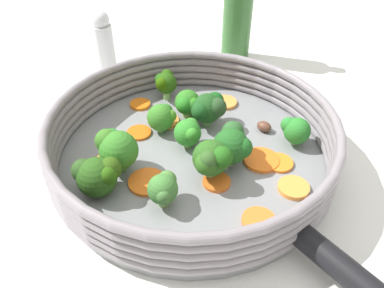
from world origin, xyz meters
name	(u,v)px	position (x,y,z in m)	size (l,w,h in m)	color
ground_plane	(192,161)	(0.00, 0.00, 0.00)	(4.00, 4.00, 0.00)	silver
skillet	(192,157)	(0.00, 0.00, 0.01)	(0.35, 0.35, 0.01)	gray
skillet_rim_wall	(192,135)	(0.00, 0.00, 0.04)	(0.36, 0.36, 0.06)	gray
skillet_rivet_left	(262,252)	(-0.13, 0.11, 0.02)	(0.01, 0.01, 0.01)	gray
skillet_rivet_right	(314,212)	(-0.16, 0.04, 0.02)	(0.01, 0.01, 0.01)	gray
carrot_slice_0	(222,102)	(0.00, -0.13, 0.02)	(0.04, 0.04, 0.00)	#F9923E
carrot_slice_1	(147,182)	(0.03, 0.07, 0.02)	(0.05, 0.05, 0.00)	orange
carrot_slice_2	(165,121)	(0.06, -0.05, 0.02)	(0.04, 0.04, 0.00)	orange
carrot_slice_3	(293,188)	(-0.14, 0.01, 0.02)	(0.04, 0.04, 0.01)	#F9913A
carrot_slice_4	(140,104)	(0.12, -0.07, 0.02)	(0.03, 0.03, 0.00)	orange
carrot_slice_5	(139,133)	(0.08, -0.01, 0.02)	(0.03, 0.03, 0.00)	#DE5E12
carrot_slice_6	(207,112)	(0.02, -0.09, 0.02)	(0.04, 0.04, 0.00)	orange
carrot_slice_7	(110,160)	(0.09, 0.06, 0.02)	(0.03, 0.03, 0.00)	orange
carrot_slice_8	(261,160)	(-0.09, -0.02, 0.02)	(0.05, 0.05, 0.00)	orange
carrot_slice_9	(259,221)	(-0.11, 0.08, 0.02)	(0.04, 0.04, 0.00)	orange
carrot_slice_10	(217,182)	(-0.05, 0.04, 0.02)	(0.03, 0.03, 0.00)	orange
carrot_slice_11	(279,163)	(-0.11, -0.02, 0.02)	(0.04, 0.04, 0.00)	orange
broccoli_floret_0	(188,132)	(0.01, -0.01, 0.04)	(0.04, 0.04, 0.04)	#6D8B50
broccoli_floret_1	(233,143)	(-0.05, -0.01, 0.04)	(0.05, 0.05, 0.05)	#70945E
broccoli_floret_2	(165,82)	(0.09, -0.10, 0.04)	(0.04, 0.04, 0.04)	#80B15E
broccoli_floret_3	(188,104)	(0.04, -0.07, 0.04)	(0.04, 0.04, 0.04)	#8BAC5C
broccoli_floret_4	(116,148)	(0.07, 0.06, 0.05)	(0.05, 0.05, 0.06)	#629851
broccoli_floret_5	(162,117)	(0.06, -0.03, 0.04)	(0.04, 0.04, 0.04)	#74A153
broccoli_floret_6	(97,175)	(0.07, 0.11, 0.04)	(0.06, 0.05, 0.05)	#5E9554
broccoli_floret_7	(208,108)	(0.00, -0.07, 0.04)	(0.05, 0.05, 0.05)	#638F53
broccoli_floret_8	(295,130)	(-0.12, -0.07, 0.04)	(0.04, 0.04, 0.04)	#76A05E
broccoli_floret_9	(164,188)	(-0.01, 0.09, 0.04)	(0.03, 0.04, 0.04)	#76A252
broccoli_floret_10	(211,159)	(-0.04, 0.04, 0.05)	(0.05, 0.05, 0.05)	#7C974C
mushroom_piece_0	(264,127)	(-0.07, -0.08, 0.02)	(0.02, 0.02, 0.01)	brown
mushroom_piece_1	(210,107)	(0.01, -0.10, 0.02)	(0.02, 0.02, 0.01)	olive
salt_shaker	(104,44)	(0.24, -0.16, 0.06)	(0.03, 0.03, 0.11)	silver
oil_bottle	(238,9)	(0.05, -0.31, 0.09)	(0.05, 0.05, 0.23)	#2D5B28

